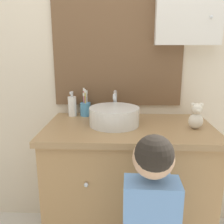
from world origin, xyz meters
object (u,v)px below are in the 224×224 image
soap_dispenser (72,106)px  sink_basin (114,116)px  teddy_bear (196,117)px  toothbrush_holder (85,108)px

soap_dispenser → sink_basin: bearing=-33.1°
sink_basin → teddy_bear: (0.48, -0.06, 0.02)m
sink_basin → soap_dispenser: 0.36m
toothbrush_holder → teddy_bear: (0.69, -0.26, 0.02)m
toothbrush_holder → soap_dispenser: size_ratio=1.12×
sink_basin → teddy_bear: bearing=-7.1°
sink_basin → teddy_bear: 0.48m
soap_dispenser → toothbrush_holder: bearing=5.4°
soap_dispenser → teddy_bear: (0.78, -0.26, 0.00)m
sink_basin → soap_dispenser: sink_basin is taller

